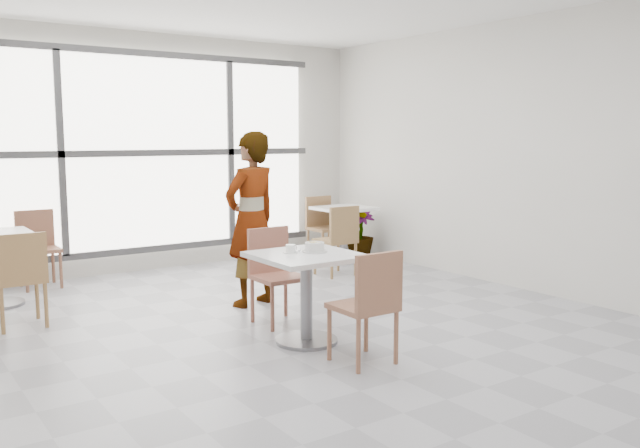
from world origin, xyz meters
TOP-DOWN VIEW (x-y plane):
  - floor at (0.00, 0.00)m, footprint 7.00×7.00m
  - wall_back at (0.00, 3.50)m, footprint 6.00×0.00m
  - wall_right at (3.00, 0.00)m, footprint 0.00×7.00m
  - window at (0.00, 3.44)m, footprint 4.60×0.07m
  - main_table at (-0.08, -0.21)m, footprint 0.80×0.80m
  - chair_near at (0.00, -0.94)m, footprint 0.42×0.42m
  - chair_far at (0.03, 0.48)m, footprint 0.42×0.42m
  - oatmeal_bowl at (0.03, -0.18)m, footprint 0.21×0.21m
  - coffee_cup at (-0.15, -0.10)m, footprint 0.16×0.13m
  - person at (0.16, 1.14)m, footprint 0.73×0.57m
  - bg_table_right at (2.36, 2.52)m, footprint 0.70×0.70m
  - bg_chair_left_near at (-1.94, 1.57)m, footprint 0.42×0.42m
  - bg_chair_left_far at (-1.44, 3.28)m, footprint 0.42×0.42m
  - bg_chair_right_near at (1.72, 1.76)m, footprint 0.42×0.42m
  - bg_chair_right_far at (2.25, 2.88)m, footprint 0.42×0.42m
  - plant_right at (2.70, 2.60)m, footprint 0.49×0.49m

SIDE VIEW (x-z plane):
  - floor at x=0.00m, z-range 0.00..0.00m
  - plant_right at x=2.70m, z-range 0.00..0.71m
  - bg_table_right at x=2.36m, z-range 0.11..0.86m
  - chair_near at x=0.00m, z-range 0.07..0.94m
  - chair_far at x=0.03m, z-range 0.07..0.94m
  - bg_chair_left_near at x=-1.94m, z-range 0.07..0.94m
  - bg_chair_left_far at x=-1.44m, z-range 0.07..0.94m
  - bg_chair_right_near at x=1.72m, z-range 0.07..0.94m
  - bg_chair_right_far at x=2.25m, z-range 0.07..0.94m
  - main_table at x=-0.08m, z-range 0.15..0.90m
  - coffee_cup at x=-0.15m, z-range 0.75..0.81m
  - oatmeal_bowl at x=0.03m, z-range 0.75..0.84m
  - person at x=0.16m, z-range 0.00..1.75m
  - window at x=0.00m, z-range 0.24..2.76m
  - wall_back at x=0.00m, z-range -1.50..4.50m
  - wall_right at x=3.00m, z-range -2.00..5.00m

